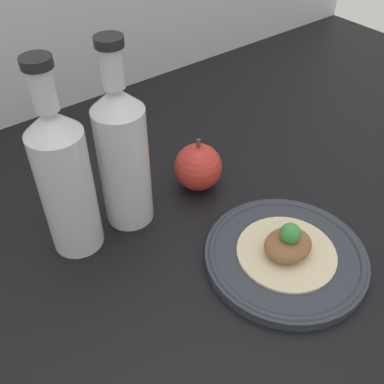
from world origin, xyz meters
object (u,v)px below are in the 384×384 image
(cider_bottle_left, at_px, (65,179))
(cider_bottle_right, at_px, (123,154))
(plated_food, at_px, (288,246))
(apple, at_px, (198,167))
(plate, at_px, (286,256))

(cider_bottle_left, distance_m, cider_bottle_right, 0.09)
(plated_food, relative_size, apple, 1.48)
(cider_bottle_left, relative_size, cider_bottle_right, 1.00)
(plated_food, bearing_deg, cider_bottle_left, 135.07)
(cider_bottle_right, height_order, apple, cider_bottle_right)
(plated_food, xyz_separation_m, cider_bottle_right, (-0.13, 0.22, 0.09))
(cider_bottle_right, bearing_deg, plated_food, -59.65)
(plate, relative_size, apple, 2.43)
(cider_bottle_left, relative_size, apple, 3.06)
(apple, bearing_deg, plated_food, -91.06)
(plated_food, xyz_separation_m, apple, (0.00, 0.21, 0.01))
(cider_bottle_right, bearing_deg, cider_bottle_left, 180.00)
(plate, relative_size, cider_bottle_right, 0.79)
(plate, relative_size, plated_food, 1.64)
(plated_food, relative_size, cider_bottle_right, 0.48)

